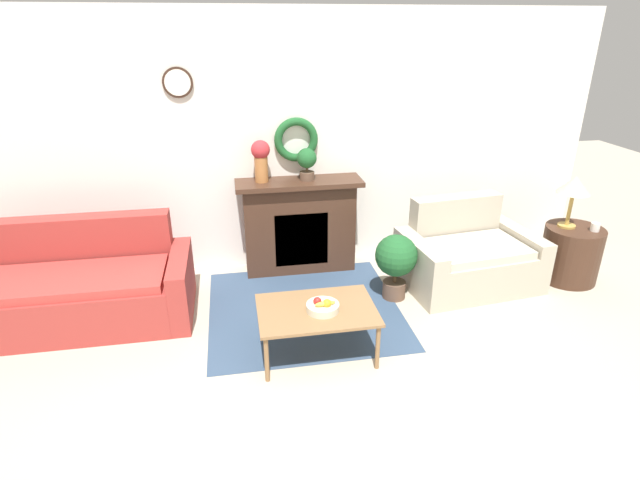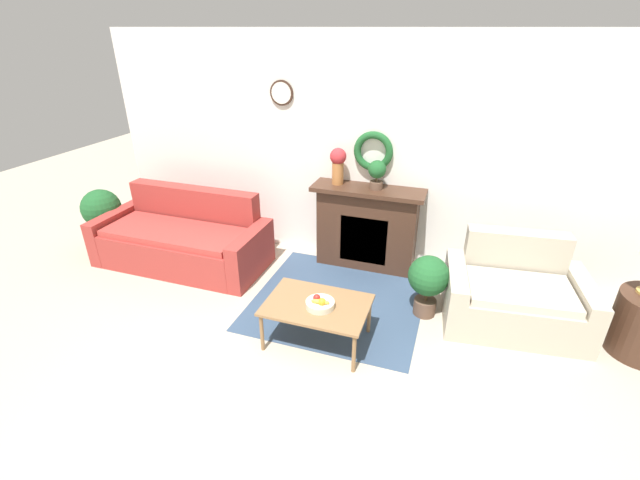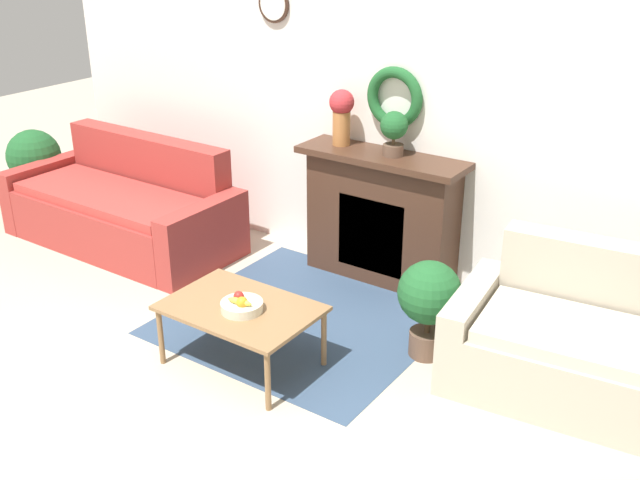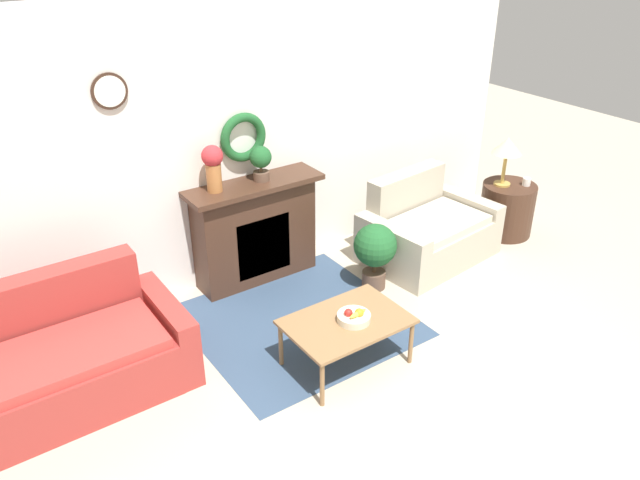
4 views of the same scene
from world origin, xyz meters
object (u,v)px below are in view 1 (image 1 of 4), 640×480
Objects in this scene: fruit_bowl at (323,306)px; mug at (595,227)px; vase_on_mantel_left at (261,158)px; potted_plant_on_mantel at (307,162)px; couch_left at (72,289)px; side_table_by_loveseat at (570,254)px; table_lamp at (574,187)px; fireplace at (299,225)px; coffee_table at (317,313)px; potted_plant_floor_by_loveseat at (396,259)px; loveseat_right at (467,257)px.

fruit_bowl is 3.01× the size of mug.
vase_on_mantel_left is 0.47m from potted_plant_on_mantel.
side_table_by_loveseat is at bearing -1.29° from couch_left.
table_lamp is at bearing -12.86° from vase_on_mantel_left.
potted_plant_on_mantel reaches higher than side_table_by_loveseat.
fruit_bowl is (2.14, -0.96, 0.15)m from couch_left.
fireplace is 2.24× the size of side_table_by_loveseat.
couch_left is (-2.19, -0.66, -0.21)m from fireplace.
vase_on_mantel_left reaches higher than side_table_by_loveseat.
coffee_table is at bearing -79.48° from vase_on_mantel_left.
mug is at bearing -14.75° from vase_on_mantel_left.
couch_left is 3.17× the size of potted_plant_floor_by_loveseat.
fireplace is 0.85m from vase_on_mantel_left.
mug is at bearing -38.16° from table_lamp.
side_table_by_loveseat is at bearing -13.59° from vase_on_mantel_left.
potted_plant_on_mantel is (0.09, -0.01, 0.70)m from fireplace.
loveseat_right is at bearing 176.52° from table_lamp.
table_lamp is at bearing 17.51° from coffee_table.
loveseat_right is 1.99m from fruit_bowl.
vase_on_mantel_left is at bearing 177.56° from potted_plant_on_mantel.
side_table_by_loveseat is 6.72× the size of mug.
side_table_by_loveseat is 1.09× the size of table_lamp.
coffee_table is at bearing -162.49° from table_lamp.
potted_plant_floor_by_loveseat is (-0.84, -0.17, 0.12)m from loveseat_right.
table_lamp is 1.62× the size of potted_plant_on_mantel.
fireplace is 2.89m from side_table_by_loveseat.
mug reaches higher than fruit_bowl.
side_table_by_loveseat reaches higher than fruit_bowl.
table_lamp is (-0.07, 0.06, 0.72)m from side_table_by_loveseat.
fireplace is 1.39× the size of coffee_table.
loveseat_right reaches higher than side_table_by_loveseat.
side_table_by_loveseat is at bearing 16.01° from coffee_table.
vase_on_mantel_left is (1.81, 0.67, 0.97)m from couch_left.
mug is (0.21, -0.16, -0.39)m from table_lamp.
potted_plant_on_mantel is at bearing 83.68° from coffee_table.
side_table_by_loveseat is 1.37× the size of vase_on_mantel_left.
fireplace is at bearing 135.76° from potted_plant_floor_by_loveseat.
side_table_by_loveseat is (2.83, 0.86, -0.17)m from fruit_bowl.
table_lamp is 0.81× the size of potted_plant_floor_by_loveseat.
potted_plant_on_mantel is at bearing 164.56° from side_table_by_loveseat.
coffee_table is 1.61× the size of side_table_by_loveseat.
loveseat_right is 2.00m from coffee_table.
fruit_bowl is at bearing -24.26° from couch_left.
loveseat_right reaches higher than potted_plant_floor_by_loveseat.
couch_left is at bearing 177.76° from mug.
vase_on_mantel_left is at bearing 165.25° from mug.
side_table_by_loveseat is at bearing 142.13° from mug.
couch_left is 6.36× the size of potted_plant_on_mantel.
fireplace is 2.30m from couch_left.
couch_left is at bearing 177.19° from potted_plant_floor_by_loveseat.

